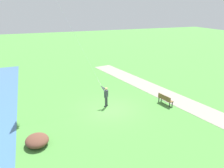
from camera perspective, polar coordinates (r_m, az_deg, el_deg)
name	(u,v)px	position (r m, az deg, el deg)	size (l,w,h in m)	color
ground_plane	(109,109)	(19.19, -0.65, -6.37)	(120.00, 120.00, 0.00)	#4C8E3D
walkway_path	(191,106)	(20.91, 19.41, -5.28)	(2.40, 32.00, 0.02)	gray
person_kite_flyer	(106,95)	(19.29, -1.56, -2.83)	(0.60, 0.59, 1.83)	#232328
park_bench_near_walkway	(165,99)	(20.44, 13.35, -3.69)	(0.71, 1.56, 0.88)	brown
lakeside_shrub	(37,140)	(15.30, -18.52, -13.45)	(1.45, 1.66, 0.60)	brown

